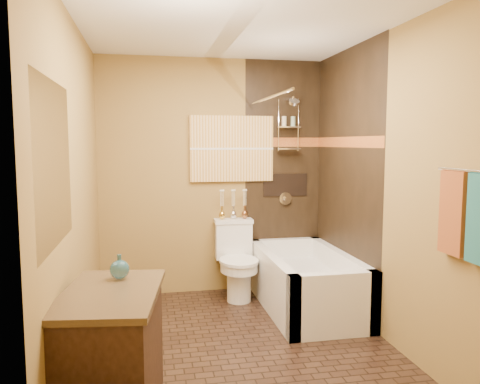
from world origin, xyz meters
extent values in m
plane|color=black|center=(0.00, 0.00, 0.00)|extent=(3.00, 3.00, 0.00)
cube|color=olive|center=(-1.20, 0.00, 1.25)|extent=(0.02, 3.00, 2.50)
cube|color=olive|center=(1.20, 0.00, 1.25)|extent=(0.02, 3.00, 2.50)
cube|color=olive|center=(0.00, 1.50, 1.25)|extent=(2.40, 0.02, 2.50)
cube|color=olive|center=(0.00, -1.50, 1.25)|extent=(2.40, 0.02, 2.50)
plane|color=silver|center=(0.00, 0.00, 2.50)|extent=(3.00, 3.00, 0.00)
cube|color=black|center=(0.78, 1.49, 1.25)|extent=(0.85, 0.01, 2.50)
cube|color=black|center=(1.19, 0.75, 1.25)|extent=(0.01, 1.50, 2.50)
cube|color=#943D1B|center=(0.78, 1.48, 1.62)|extent=(0.85, 0.01, 0.10)
cube|color=#943D1B|center=(1.18, 0.75, 1.62)|extent=(0.01, 1.50, 0.10)
cube|color=black|center=(0.80, 1.48, 1.15)|extent=(0.50, 0.01, 0.25)
cylinder|color=silver|center=(0.80, 1.35, 2.08)|extent=(0.02, 0.26, 0.02)
cylinder|color=silver|center=(0.80, 1.20, 2.03)|extent=(0.11, 0.11, 0.09)
cylinder|color=silver|center=(0.80, 1.47, 1.00)|extent=(0.14, 0.02, 0.14)
cylinder|color=silver|center=(0.40, 0.75, 2.02)|extent=(0.03, 1.55, 0.03)
cylinder|color=silver|center=(1.15, -1.05, 1.45)|extent=(0.02, 0.55, 0.02)
cube|color=#92461A|center=(1.16, -0.92, 1.18)|extent=(0.05, 0.22, 0.52)
cube|color=gold|center=(0.20, 1.48, 1.55)|extent=(0.90, 0.04, 0.70)
cube|color=white|center=(-1.19, -0.79, 1.50)|extent=(0.01, 1.00, 0.90)
cube|color=white|center=(0.80, 0.05, 0.28)|extent=(0.80, 0.10, 0.55)
cube|color=white|center=(0.80, 1.45, 0.28)|extent=(0.80, 0.10, 0.55)
cube|color=white|center=(0.45, 0.75, 0.28)|extent=(0.10, 1.50, 0.55)
cube|color=white|center=(1.15, 0.75, 0.28)|extent=(0.10, 1.50, 0.55)
cube|color=white|center=(0.80, 0.75, 0.17)|extent=(0.64, 1.34, 0.35)
cube|color=white|center=(0.20, 1.39, 0.57)|extent=(0.39, 0.18, 0.39)
cube|color=white|center=(0.20, 1.39, 0.78)|extent=(0.41, 0.20, 0.04)
cylinder|color=white|center=(0.20, 1.09, 0.19)|extent=(0.24, 0.24, 0.39)
cylinder|color=white|center=(0.20, 1.09, 0.36)|extent=(0.38, 0.38, 0.10)
cylinder|color=white|center=(0.20, 1.09, 0.42)|extent=(0.40, 0.40, 0.03)
cube|color=black|center=(-0.92, -0.79, 0.37)|extent=(0.61, 0.89, 0.74)
cube|color=black|center=(-0.91, -0.79, 0.75)|extent=(0.65, 0.94, 0.04)
camera|label=1|loc=(-0.69, -3.47, 1.61)|focal=35.00mm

